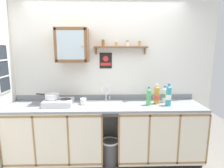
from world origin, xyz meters
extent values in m
cube|color=silver|center=(0.00, 0.65, 1.29)|extent=(3.59, 0.05, 2.57)
cube|color=black|center=(-0.76, 0.34, 0.04)|extent=(1.40, 0.56, 0.08)
cube|color=beige|center=(-0.76, 0.31, 0.49)|extent=(1.43, 0.62, 0.82)
cube|color=#997047|center=(-0.76, 0.00, 0.86)|extent=(1.43, 0.01, 0.03)
cube|color=#997047|center=(-0.76, 0.00, 0.13)|extent=(1.43, 0.01, 0.03)
cube|color=#997047|center=(-1.00, 0.00, 0.49)|extent=(0.02, 0.01, 0.76)
cube|color=#997047|center=(-0.52, 0.00, 0.49)|extent=(0.02, 0.01, 0.76)
cube|color=#997047|center=(-0.05, 0.00, 0.49)|extent=(0.02, 0.01, 0.76)
cube|color=black|center=(0.83, 0.34, 0.04)|extent=(1.26, 0.56, 0.08)
cube|color=beige|center=(0.83, 0.31, 0.49)|extent=(1.29, 0.62, 0.82)
cube|color=#997047|center=(0.83, 0.00, 0.86)|extent=(1.29, 0.01, 0.03)
cube|color=#997047|center=(0.83, 0.00, 0.13)|extent=(1.29, 0.01, 0.03)
cube|color=#997047|center=(0.19, 0.00, 0.49)|extent=(0.02, 0.01, 0.76)
cube|color=#997047|center=(0.62, 0.00, 0.49)|extent=(0.02, 0.01, 0.76)
cube|color=#997047|center=(1.05, 0.00, 0.49)|extent=(0.02, 0.01, 0.76)
cube|color=#997047|center=(1.47, 0.00, 0.49)|extent=(0.02, 0.01, 0.76)
cube|color=gray|center=(0.00, 0.31, 0.92)|extent=(2.95, 0.65, 0.03)
cube|color=gray|center=(0.00, 0.61, 0.97)|extent=(2.95, 0.02, 0.08)
cube|color=silver|center=(-0.01, 0.33, 0.94)|extent=(0.57, 0.40, 0.01)
cube|color=slate|center=(-0.01, 0.33, 0.79)|extent=(0.49, 0.32, 0.01)
cube|color=slate|center=(-0.01, 0.50, 0.86)|extent=(0.49, 0.01, 0.15)
cube|color=slate|center=(-0.01, 0.17, 0.86)|extent=(0.49, 0.01, 0.15)
cylinder|color=#4C4C51|center=(-0.01, 0.33, 0.79)|extent=(0.04, 0.04, 0.01)
cylinder|color=silver|center=(0.01, 0.55, 0.94)|extent=(0.05, 0.05, 0.02)
cylinder|color=silver|center=(0.01, 0.55, 1.05)|extent=(0.02, 0.02, 0.18)
torus|color=silver|center=(0.01, 0.48, 1.14)|extent=(0.16, 0.02, 0.16)
cylinder|color=silver|center=(0.07, 0.55, 0.98)|extent=(0.02, 0.02, 0.06)
cube|color=silver|center=(-0.71, 0.30, 0.97)|extent=(0.42, 0.34, 0.08)
cylinder|color=#2D2D2D|center=(-0.81, 0.33, 1.02)|extent=(0.17, 0.17, 0.01)
cylinder|color=#2D2D2D|center=(-0.61, 0.33, 1.02)|extent=(0.17, 0.17, 0.01)
cylinder|color=black|center=(-0.81, 0.15, 0.97)|extent=(0.03, 0.02, 0.03)
cylinder|color=black|center=(-0.61, 0.15, 0.97)|extent=(0.03, 0.02, 0.03)
cylinder|color=silver|center=(-0.81, 0.33, 1.06)|extent=(0.20, 0.20, 0.07)
torus|color=silver|center=(-0.81, 0.33, 1.10)|extent=(0.21, 0.21, 0.01)
cylinder|color=black|center=(-0.99, 0.38, 1.08)|extent=(0.17, 0.07, 0.02)
cylinder|color=gold|center=(0.79, 0.34, 1.06)|extent=(0.08, 0.08, 0.26)
cone|color=gold|center=(0.79, 0.34, 1.21)|extent=(0.08, 0.08, 0.04)
cylinder|color=white|center=(0.79, 0.34, 1.23)|extent=(0.04, 0.04, 0.02)
cylinder|color=#D84C3F|center=(0.79, 0.34, 1.03)|extent=(0.08, 0.08, 0.07)
cylinder|color=#4CB266|center=(0.65, 0.27, 1.05)|extent=(0.07, 0.07, 0.23)
cone|color=#4CB266|center=(0.65, 0.27, 1.18)|extent=(0.07, 0.07, 0.03)
cylinder|color=#2D59B2|center=(0.65, 0.27, 1.21)|extent=(0.03, 0.03, 0.02)
cylinder|color=#4C9959|center=(0.65, 0.27, 1.05)|extent=(0.07, 0.07, 0.07)
cylinder|color=teal|center=(0.94, 0.23, 1.07)|extent=(0.08, 0.08, 0.28)
cone|color=teal|center=(0.94, 0.23, 1.23)|extent=(0.08, 0.08, 0.04)
cylinder|color=#2D59B2|center=(0.94, 0.23, 1.26)|extent=(0.04, 0.04, 0.02)
cylinder|color=white|center=(0.94, 0.23, 1.07)|extent=(0.08, 0.08, 0.08)
cylinder|color=white|center=(0.94, 0.41, 1.04)|extent=(0.08, 0.08, 0.21)
cone|color=white|center=(0.94, 0.41, 1.16)|extent=(0.07, 0.07, 0.03)
cylinder|color=#2D59B2|center=(0.94, 0.41, 1.19)|extent=(0.03, 0.03, 0.02)
cylinder|color=#4C9959|center=(0.94, 0.41, 1.04)|extent=(0.08, 0.08, 0.06)
cylinder|color=white|center=(-0.34, 0.33, 0.98)|extent=(0.09, 0.09, 0.10)
torus|color=white|center=(-0.37, 0.37, 0.98)|extent=(0.05, 0.06, 0.07)
cube|color=brown|center=(-0.50, 0.48, 1.83)|extent=(0.48, 0.29, 0.51)
cube|color=silver|center=(-0.50, 0.32, 1.83)|extent=(0.39, 0.01, 0.42)
cube|color=brown|center=(-0.72, 0.32, 1.83)|extent=(0.04, 0.01, 0.48)
cube|color=brown|center=(-0.28, 0.32, 1.83)|extent=(0.04, 0.01, 0.48)
cube|color=brown|center=(-0.50, 0.32, 2.06)|extent=(0.45, 0.01, 0.04)
cube|color=brown|center=(-0.50, 0.32, 1.60)|extent=(0.45, 0.01, 0.04)
sphere|color=olive|center=(-0.33, 0.31, 1.80)|extent=(0.02, 0.02, 0.02)
cube|color=brown|center=(0.25, 0.55, 1.80)|extent=(0.85, 0.14, 0.02)
cube|color=brown|center=(-0.15, 0.61, 1.74)|extent=(0.02, 0.03, 0.10)
cube|color=brown|center=(0.64, 0.61, 1.74)|extent=(0.02, 0.03, 0.10)
cylinder|color=brown|center=(-0.03, 0.55, 1.85)|extent=(0.05, 0.05, 0.09)
cylinder|color=#33723F|center=(-0.03, 0.55, 1.91)|extent=(0.05, 0.05, 0.02)
cylinder|color=tan|center=(0.17, 0.54, 1.84)|extent=(0.04, 0.04, 0.07)
cylinder|color=white|center=(0.17, 0.54, 1.89)|extent=(0.05, 0.05, 0.02)
cylinder|color=silver|center=(0.35, 0.57, 1.85)|extent=(0.04, 0.04, 0.07)
cylinder|color=#33723F|center=(0.35, 0.57, 1.89)|extent=(0.04, 0.04, 0.02)
cylinder|color=tan|center=(0.54, 0.55, 1.84)|extent=(0.04, 0.04, 0.06)
cylinder|color=#33723F|center=(0.54, 0.55, 1.88)|extent=(0.04, 0.04, 0.02)
cube|color=black|center=(0.01, 0.62, 1.58)|extent=(0.20, 0.01, 0.26)
cube|color=red|center=(0.01, 0.62, 1.53)|extent=(0.17, 0.00, 0.05)
cylinder|color=red|center=(0.01, 0.62, 1.62)|extent=(0.09, 0.00, 0.09)
cylinder|color=#4C4C51|center=(0.07, 0.20, 0.19)|extent=(0.26, 0.26, 0.38)
torus|color=white|center=(0.07, 0.20, 0.38)|extent=(0.29, 0.29, 0.03)
camera|label=1|loc=(0.02, -2.43, 1.77)|focal=29.85mm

